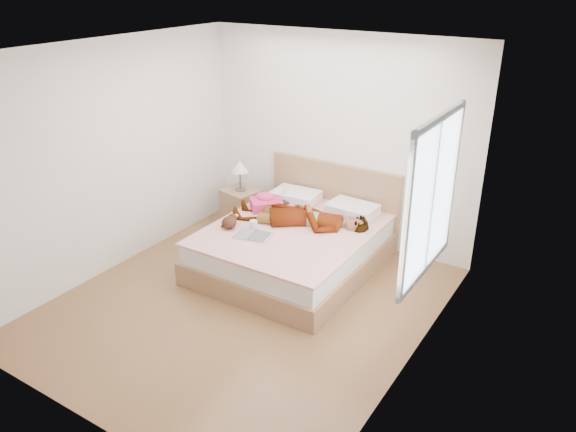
# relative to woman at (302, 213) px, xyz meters

# --- Properties ---
(ground) EXTENTS (4.00, 4.00, 0.00)m
(ground) POSITION_rel_woman_xyz_m (-0.00, -1.15, -0.62)
(ground) COLOR #533419
(ground) RESTS_ON ground
(woman) EXTENTS (1.72, 1.05, 0.22)m
(woman) POSITION_rel_woman_xyz_m (0.00, 0.00, 0.00)
(woman) COLOR silver
(woman) RESTS_ON bed
(hair) EXTENTS (0.58, 0.66, 0.08)m
(hair) POSITION_rel_woman_xyz_m (-0.57, 0.45, -0.07)
(hair) COLOR black
(hair) RESTS_ON bed
(phone) EXTENTS (0.07, 0.10, 0.05)m
(phone) POSITION_rel_woman_xyz_m (-0.50, 0.40, 0.07)
(phone) COLOR silver
(phone) RESTS_ON bed
(room_shell) EXTENTS (4.00, 4.00, 4.00)m
(room_shell) POSITION_rel_woman_xyz_m (1.77, -0.85, 0.88)
(room_shell) COLOR white
(room_shell) RESTS_ON ground
(bed) EXTENTS (1.80, 2.08, 1.00)m
(bed) POSITION_rel_woman_xyz_m (-0.00, -0.11, -0.35)
(bed) COLOR brown
(bed) RESTS_ON ground
(towel) EXTENTS (0.48, 0.48, 0.20)m
(towel) POSITION_rel_woman_xyz_m (-0.58, 0.11, -0.03)
(towel) COLOR #D4395E
(towel) RESTS_ON bed
(magazine) EXTENTS (0.47, 0.36, 0.02)m
(magazine) POSITION_rel_woman_xyz_m (-0.27, -0.62, -0.10)
(magazine) COLOR white
(magazine) RESTS_ON bed
(coffee_mug) EXTENTS (0.13, 0.10, 0.10)m
(coffee_mug) POSITION_rel_woman_xyz_m (-0.37, -0.45, -0.06)
(coffee_mug) COLOR silver
(coffee_mug) RESTS_ON bed
(plush_toy) EXTENTS (0.21, 0.28, 0.14)m
(plush_toy) POSITION_rel_woman_xyz_m (-0.62, -0.57, -0.04)
(plush_toy) COLOR #321B0D
(plush_toy) RESTS_ON bed
(nightstand) EXTENTS (0.52, 0.48, 0.97)m
(nightstand) POSITION_rel_woman_xyz_m (-1.16, 0.37, -0.30)
(nightstand) COLOR brown
(nightstand) RESTS_ON ground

